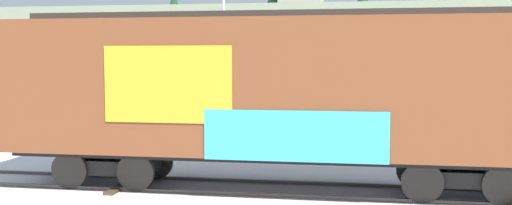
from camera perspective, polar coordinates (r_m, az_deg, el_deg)
ground_plane at (r=14.02m, az=5.12°, el=-8.76°), size 260.00×260.00×0.00m
track at (r=14.01m, az=5.08°, el=-8.61°), size 60.01×2.78×0.08m
freight_car at (r=13.74m, az=2.12°, el=1.36°), size 13.26×3.16×4.33m
flagpole at (r=25.28m, az=-3.73°, el=9.69°), size 1.25×0.71×8.83m
hillside at (r=92.82m, az=8.65°, el=5.73°), size 137.86×30.57×15.30m
parked_car_silver at (r=20.77m, az=-6.91°, el=-2.16°), size 4.80×2.20×1.64m
parked_car_green at (r=20.61m, az=8.50°, el=-2.04°), size 4.18×2.26×1.79m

